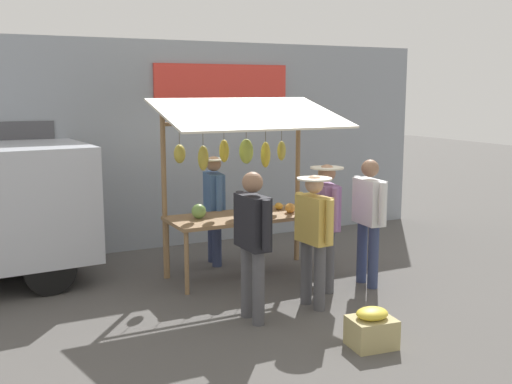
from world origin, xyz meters
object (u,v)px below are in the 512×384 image
object	(u,v)px
vendor_with_sunhat	(214,201)
shopper_in_striped_shirt	(314,230)
market_stall	(244,168)
shopper_with_shopping_bag	(369,213)
shopper_with_ponytail	(253,235)
shopper_in_grey_tee	(326,216)
produce_crate_near	(372,329)

from	to	relation	value
vendor_with_sunhat	shopper_in_striped_shirt	world-z (taller)	vendor_with_sunhat
market_stall	shopper_with_shopping_bag	distance (m)	1.81
shopper_with_ponytail	shopper_in_grey_tee	xyz separation A→B (m)	(-1.35, -0.57, -0.02)
vendor_with_sunhat	shopper_with_shopping_bag	xyz separation A→B (m)	(-1.45, 1.86, 0.03)
market_stall	shopper_with_ponytail	size ratio (longest dim) A/B	1.45
shopper_in_striped_shirt	shopper_with_ponytail	world-z (taller)	shopper_with_ponytail
vendor_with_sunhat	shopper_with_shopping_bag	world-z (taller)	shopper_with_shopping_bag
shopper_with_ponytail	produce_crate_near	size ratio (longest dim) A/B	3.49
shopper_with_ponytail	shopper_in_grey_tee	world-z (taller)	shopper_with_ponytail
market_stall	shopper_in_grey_tee	size ratio (longest dim) A/B	1.50
shopper_with_shopping_bag	shopper_in_grey_tee	bearing A→B (deg)	85.64
vendor_with_sunhat	shopper_with_ponytail	bearing A→B (deg)	-3.88
produce_crate_near	market_stall	bearing A→B (deg)	-88.11
vendor_with_sunhat	produce_crate_near	bearing A→B (deg)	12.66
vendor_with_sunhat	shopper_in_striped_shirt	bearing A→B (deg)	17.15
shopper_with_ponytail	shopper_with_shopping_bag	world-z (taller)	shopper_with_ponytail
shopper_with_ponytail	shopper_in_striped_shirt	bearing A→B (deg)	-85.96
produce_crate_near	shopper_with_shopping_bag	bearing A→B (deg)	-125.33
market_stall	vendor_with_sunhat	size ratio (longest dim) A/B	1.52
market_stall	shopper_in_grey_tee	bearing A→B (deg)	122.46
market_stall	shopper_in_striped_shirt	size ratio (longest dim) A/B	1.54
vendor_with_sunhat	shopper_in_striped_shirt	xyz separation A→B (m)	(-0.34, 2.25, -0.01)
shopper_in_striped_shirt	market_stall	bearing A→B (deg)	1.63
market_stall	vendor_with_sunhat	bearing A→B (deg)	-76.79
vendor_with_sunhat	market_stall	bearing A→B (deg)	21.68
market_stall	vendor_with_sunhat	xyz separation A→B (m)	(0.17, -0.70, -0.57)
market_stall	shopper_in_grey_tee	xyz separation A→B (m)	(-0.67, 1.06, -0.55)
shopper_with_ponytail	shopper_with_shopping_bag	xyz separation A→B (m)	(-1.96, -0.48, -0.01)
vendor_with_sunhat	shopper_with_ponytail	world-z (taller)	shopper_with_ponytail
shopper_with_ponytail	shopper_with_shopping_bag	distance (m)	2.02
market_stall	shopper_in_striped_shirt	world-z (taller)	market_stall
market_stall	shopper_in_striped_shirt	bearing A→B (deg)	96.57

